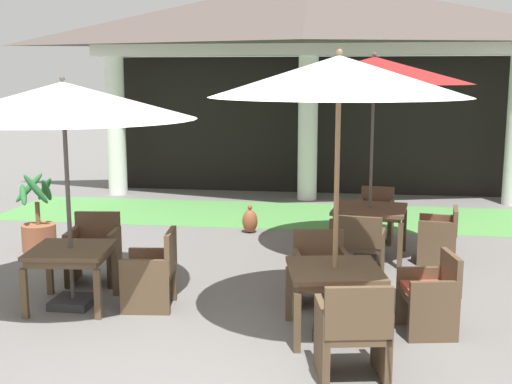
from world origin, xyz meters
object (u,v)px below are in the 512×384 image
at_px(patio_table_near_foreground, 370,214).
at_px(patio_chair_mid_right_south, 353,333).
at_px(patio_umbrella_mid_left, 63,102).
at_px(patio_chair_mid_right_east, 430,296).
at_px(patio_table_mid_right, 335,277).
at_px(patio_chair_mid_right_north, 320,270).
at_px(patio_chair_mid_left_north, 94,250).
at_px(patio_chair_near_foreground_south, 361,247).
at_px(potted_palm_left_edge, 38,228).
at_px(patio_umbrella_near_foreground, 374,71).
at_px(patio_umbrella_mid_right, 339,78).
at_px(patio_chair_mid_left_east, 152,273).
at_px(patio_chair_near_foreground_east, 439,235).
at_px(patio_chair_near_foreground_north, 376,216).
at_px(terracotta_urn, 250,221).
at_px(patio_table_mid_left, 71,256).

bearing_deg(patio_table_near_foreground, patio_chair_mid_right_south, -93.40).
xyz_separation_m(patio_umbrella_mid_left, patio_chair_mid_right_east, (4.02, -0.24, -1.96)).
relative_size(patio_table_mid_right, patio_chair_mid_right_north, 1.31).
xyz_separation_m(patio_table_near_foreground, patio_chair_mid_left_north, (-3.57, -1.70, -0.23)).
relative_size(patio_chair_near_foreground_south, potted_palm_left_edge, 0.70).
bearing_deg(patio_umbrella_near_foreground, patio_chair_mid_right_north, -106.71).
bearing_deg(patio_umbrella_mid_right, patio_chair_mid_left_east, 165.93).
distance_m(patio_chair_mid_left_east, patio_chair_mid_right_south, 2.75).
bearing_deg(patio_chair_mid_right_south, patio_chair_near_foreground_east, 61.82).
xyz_separation_m(patio_table_mid_right, patio_chair_mid_right_south, (0.19, -0.99, -0.20)).
relative_size(patio_umbrella_near_foreground, patio_chair_near_foreground_north, 3.45).
bearing_deg(patio_umbrella_mid_right, patio_chair_near_foreground_south, 81.74).
relative_size(patio_chair_mid_left_east, patio_chair_mid_right_east, 1.07).
distance_m(patio_chair_near_foreground_north, patio_chair_mid_right_north, 3.14).
distance_m(patio_chair_near_foreground_east, patio_chair_mid_right_north, 2.51).
bearing_deg(patio_chair_near_foreground_north, patio_umbrella_mid_left, 52.67).
bearing_deg(terracotta_urn, potted_palm_left_edge, -152.17).
bearing_deg(patio_chair_near_foreground_south, patio_umbrella_mid_right, -90.78).
xyz_separation_m(patio_chair_mid_right_south, potted_palm_left_edge, (-4.77, 3.71, -0.08)).
bearing_deg(patio_umbrella_mid_left, patio_chair_near_foreground_east, 29.31).
bearing_deg(patio_table_mid_right, patio_table_mid_left, 172.04).
bearing_deg(patio_umbrella_mid_left, patio_chair_mid_right_north, 11.29).
relative_size(patio_chair_near_foreground_east, patio_umbrella_mid_left, 0.27).
relative_size(patio_chair_mid_left_north, patio_chair_mid_right_north, 1.06).
bearing_deg(patio_table_near_foreground, patio_chair_mid_left_east, -135.06).
height_order(patio_umbrella_near_foreground, patio_table_mid_right, patio_umbrella_near_foreground).
relative_size(patio_chair_mid_left_north, patio_table_mid_right, 0.81).
relative_size(patio_table_mid_left, patio_chair_mid_right_north, 1.18).
xyz_separation_m(patio_chair_mid_left_east, patio_table_mid_right, (2.10, -0.53, 0.21)).
distance_m(patio_table_mid_right, potted_palm_left_edge, 5.33).
bearing_deg(patio_chair_mid_right_east, patio_umbrella_mid_right, 90.00).
xyz_separation_m(patio_chair_mid_left_east, potted_palm_left_edge, (-2.47, 2.19, -0.06)).
bearing_deg(patio_chair_mid_right_east, patio_table_near_foreground, 0.26).
bearing_deg(patio_umbrella_mid_right, patio_chair_mid_right_north, 100.78).
bearing_deg(patio_umbrella_mid_right, patio_table_near_foreground, 81.99).
xyz_separation_m(patio_chair_near_foreground_east, patio_chair_mid_right_east, (-0.43, -2.74, 0.01)).
relative_size(patio_umbrella_mid_left, terracotta_urn, 6.19).
relative_size(patio_table_near_foreground, patio_table_mid_right, 1.06).
distance_m(patio_chair_near_foreground_south, terracotta_urn, 2.92).
distance_m(patio_chair_mid_left_east, patio_umbrella_mid_right, 3.10).
height_order(patio_chair_near_foreground_east, patio_table_mid_right, patio_chair_near_foreground_east).
relative_size(patio_chair_mid_left_east, patio_chair_mid_right_north, 1.10).
bearing_deg(patio_chair_near_foreground_east, terracotta_urn, 72.30).
xyz_separation_m(patio_chair_near_foreground_north, terracotta_urn, (-2.10, 0.27, -0.21)).
bearing_deg(patio_table_mid_left, patio_umbrella_mid_right, -7.96).
distance_m(patio_umbrella_mid_right, terracotta_urn, 5.19).
bearing_deg(patio_chair_mid_right_south, terracotta_urn, 97.30).
xyz_separation_m(patio_chair_near_foreground_east, patio_chair_mid_right_north, (-1.61, -1.93, -0.00)).
distance_m(patio_chair_near_foreground_north, patio_chair_mid_left_north, 4.57).
height_order(patio_umbrella_near_foreground, patio_chair_mid_right_north, patio_umbrella_near_foreground).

